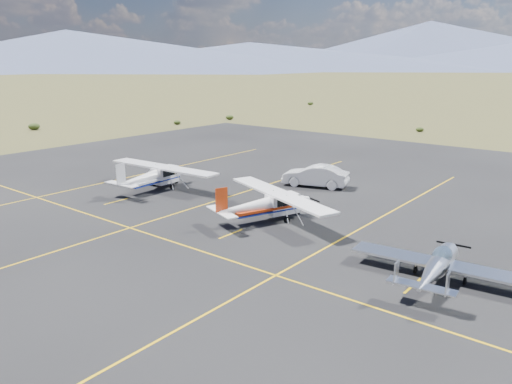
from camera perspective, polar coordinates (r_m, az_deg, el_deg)
ground at (r=27.80m, az=13.06°, el=-6.35°), size 1600.00×1600.00×0.00m
apron at (r=31.21m, az=1.43°, el=-3.57°), size 72.00×72.00×0.02m
aircraft_low_wing at (r=24.35m, az=20.13°, el=-7.81°), size 6.10×8.47×1.83m
aircraft_cessna at (r=31.24m, az=1.20°, el=-1.35°), size 7.19×9.95×2.57m
aircraft_plain at (r=39.49m, az=-11.61°, el=1.85°), size 6.22×10.37×2.62m
sedan at (r=40.18m, az=6.80°, el=1.85°), size 3.27×5.52×1.72m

